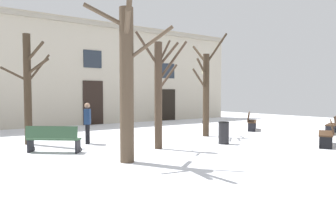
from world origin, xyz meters
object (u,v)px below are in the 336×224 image
object	(u,v)px
person_near_bench	(87,121)
streetlamp	(204,89)
bench_by_litter_bin	(333,124)
tree_right_of_center	(206,90)
litter_bin	(224,133)
tree_center	(159,90)
tree_near_facade	(28,86)
bench_facing_shops	(53,139)
bench_back_to_back_right	(328,133)
bench_near_center_tree	(251,121)
tree_foreground	(127,77)

from	to	relation	value
person_near_bench	streetlamp	bearing A→B (deg)	-36.61
bench_by_litter_bin	person_near_bench	xyz separation A→B (m)	(-10.71, 3.96, 0.40)
tree_right_of_center	bench_by_litter_bin	bearing A→B (deg)	-28.52
person_near_bench	litter_bin	bearing A→B (deg)	-95.39
tree_center	tree_near_facade	xyz separation A→B (m)	(-3.43, 3.72, 0.15)
tree_right_of_center	litter_bin	bearing A→B (deg)	-115.76
bench_facing_shops	bench_by_litter_bin	world-z (taller)	bench_facing_shops
streetlamp	bench_back_to_back_right	xyz separation A→B (m)	(-2.60, -9.58, -1.76)
tree_center	bench_facing_shops	world-z (taller)	tree_center
litter_bin	bench_back_to_back_right	xyz separation A→B (m)	(2.79, -2.55, 0.05)
bench_facing_shops	person_near_bench	world-z (taller)	person_near_bench
tree_right_of_center	bench_near_center_tree	distance (m)	4.09
streetlamp	person_near_bench	xyz separation A→B (m)	(-9.58, -3.93, -1.38)
tree_center	person_near_bench	world-z (taller)	tree_center
tree_right_of_center	tree_center	bearing A→B (deg)	-156.63
tree_near_facade	bench_by_litter_bin	xyz separation A→B (m)	(12.54, -5.14, -1.73)
tree_foreground	streetlamp	xyz separation A→B (m)	(10.03, 7.85, -0.13)
tree_foreground	tree_near_facade	size ratio (longest dim) A/B	1.16
litter_bin	bench_by_litter_bin	bearing A→B (deg)	-7.49
tree_foreground	tree_right_of_center	bearing A→B (deg)	27.57
bench_back_to_back_right	bench_near_center_tree	bearing A→B (deg)	-139.60
bench_near_center_tree	litter_bin	bearing A→B (deg)	171.12
bench_near_center_tree	bench_back_to_back_right	distance (m)	5.55
tree_center	tree_near_facade	distance (m)	5.06
tree_center	tree_near_facade	world-z (taller)	tree_near_facade
streetlamp	bench_by_litter_bin	distance (m)	8.16
tree_foreground	streetlamp	size ratio (longest dim) A/B	1.32
tree_center	bench_by_litter_bin	bearing A→B (deg)	-8.86
litter_bin	streetlamp	bearing A→B (deg)	52.47
bench_facing_shops	tree_foreground	bearing A→B (deg)	154.54
tree_foreground	bench_facing_shops	world-z (taller)	tree_foreground
tree_foreground	streetlamp	bearing A→B (deg)	38.05
tree_center	bench_facing_shops	bearing A→B (deg)	157.63
streetlamp	bench_by_litter_bin	size ratio (longest dim) A/B	2.21
tree_right_of_center	bench_back_to_back_right	size ratio (longest dim) A/B	2.44
bench_near_center_tree	bench_facing_shops	distance (m)	10.63
bench_near_center_tree	bench_back_to_back_right	xyz separation A→B (m)	(-1.96, -5.19, -0.01)
bench_facing_shops	bench_back_to_back_right	world-z (taller)	bench_back_to_back_right
tree_foreground	bench_by_litter_bin	distance (m)	11.32
litter_bin	bench_by_litter_bin	size ratio (longest dim) A/B	0.51
tree_right_of_center	bench_near_center_tree	size ratio (longest dim) A/B	2.72
tree_center	streetlamp	size ratio (longest dim) A/B	1.10
bench_facing_shops	person_near_bench	bearing A→B (deg)	-103.59
litter_bin	person_near_bench	size ratio (longest dim) A/B	0.54
streetlamp	bench_by_litter_bin	world-z (taller)	streetlamp
tree_near_facade	streetlamp	world-z (taller)	tree_near_facade
tree_near_facade	bench_facing_shops	world-z (taller)	tree_near_facade
litter_bin	tree_foreground	bearing A→B (deg)	-169.86
litter_bin	bench_facing_shops	size ratio (longest dim) A/B	0.54
bench_facing_shops	person_near_bench	size ratio (longest dim) A/B	1.00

